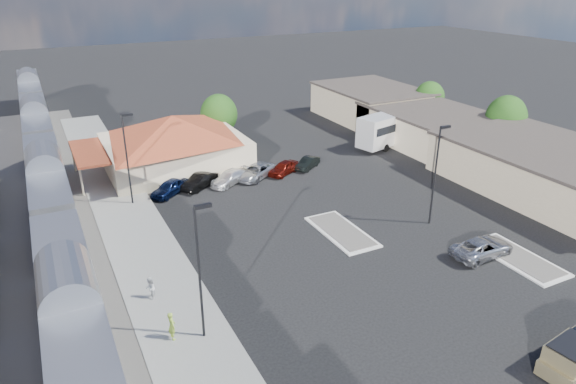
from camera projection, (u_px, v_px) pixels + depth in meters
name	position (u px, v px, depth m)	size (l,w,h in m)	color
ground	(313.00, 253.00, 41.11)	(280.00, 280.00, 0.00)	black
railbed	(20.00, 268.00, 38.99)	(16.00, 100.00, 0.12)	#4C4944
platform	(145.00, 253.00, 41.05)	(5.50, 92.00, 0.18)	gray
passenger_train	(50.00, 192.00, 45.35)	(3.00, 104.00, 5.55)	silver
station_depot	(174.00, 142.00, 57.68)	(18.35, 12.24, 6.20)	beige
buildings_east	(454.00, 134.00, 63.47)	(14.40, 51.40, 4.80)	#C6B28C
traffic_island_south	(342.00, 231.00, 44.36)	(3.30, 7.50, 0.21)	silver
traffic_island_north	(518.00, 258.00, 40.27)	(3.30, 7.50, 0.21)	silver
lamp_plat_s	(200.00, 263.00, 29.57)	(1.08, 0.25, 9.00)	black
lamp_plat_n	(127.00, 152.00, 47.63)	(1.08, 0.25, 9.00)	black
lamp_lot	(437.00, 167.00, 43.98)	(1.08, 0.25, 9.00)	black
tree_east_b	(506.00, 117.00, 63.30)	(4.94, 4.94, 6.96)	#382314
tree_east_c	(429.00, 98.00, 74.97)	(4.41, 4.41, 6.21)	#382314
tree_depot	(219.00, 114.00, 65.37)	(4.71, 4.71, 6.63)	#382314
suv	(482.00, 248.00, 40.44)	(2.49, 5.40, 1.50)	#A3A4AA
coach_bus	(398.00, 125.00, 66.63)	(13.60, 6.22, 4.27)	white
person_a	(172.00, 326.00, 30.95)	(0.68, 0.45, 1.88)	#B7E046
person_b	(150.00, 288.00, 34.83)	(0.79, 0.62, 1.63)	white
parked_car_a	(170.00, 188.00, 51.65)	(1.79, 4.45, 1.52)	#0C183D
parked_car_b	(199.00, 181.00, 53.22)	(1.59, 4.55, 1.50)	black
parked_car_c	(229.00, 178.00, 54.31)	(1.99, 4.89, 1.42)	silver
parked_car_d	(256.00, 172.00, 55.86)	(2.44, 5.30, 1.47)	#9B9EA3
parked_car_e	(284.00, 168.00, 56.94)	(1.70, 4.22, 1.44)	maroon
parked_car_f	(307.00, 163.00, 58.54)	(1.35, 3.87, 1.28)	black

